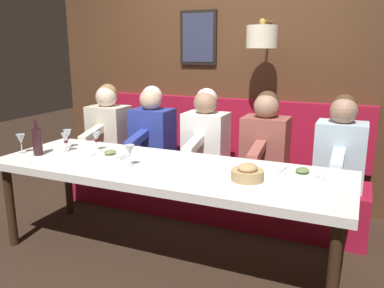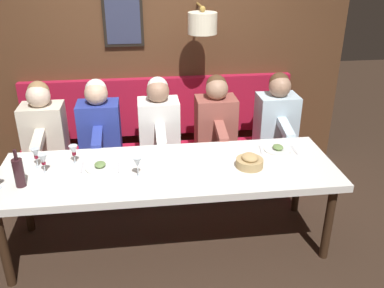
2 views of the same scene
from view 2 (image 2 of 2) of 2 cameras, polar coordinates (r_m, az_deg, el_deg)
ground_plane at (r=3.79m, az=-2.94°, el=-13.18°), size 12.00×12.00×0.00m
dining_table at (r=3.41m, az=-3.19°, el=-4.20°), size 0.90×2.71×0.74m
banquette_bench at (r=4.41m, az=-3.93°, el=-3.71°), size 0.52×2.91×0.45m
back_wall_panel at (r=4.54m, az=-4.81°, el=12.55°), size 0.59×4.11×2.90m
diner_nearest at (r=4.37m, az=11.51°, el=4.06°), size 0.60×0.40×0.79m
diner_near at (r=4.21m, az=3.28°, el=3.74°), size 0.60×0.40×0.79m
diner_middle at (r=4.15m, az=-4.54°, el=3.37°), size 0.60×0.40×0.79m
diner_far at (r=4.17m, az=-12.55°, el=2.92°), size 0.60×0.40×0.79m
diner_farthest at (r=4.25m, az=-19.62°, el=2.48°), size 0.60×0.40×0.79m
place_setting_0 at (r=3.73m, az=11.61°, el=-0.68°), size 0.24×0.32×0.05m
place_setting_1 at (r=3.45m, az=-12.39°, el=-3.00°), size 0.24×0.31×0.05m
wine_glass_0 at (r=3.23m, az=-7.44°, el=-2.57°), size 0.07×0.07×0.16m
wine_glass_1 at (r=3.45m, az=-19.63°, el=-2.07°), size 0.07×0.07×0.16m
wine_glass_3 at (r=3.53m, az=-15.82°, el=-0.92°), size 0.07×0.07×0.16m
wine_glass_4 at (r=3.57m, az=-20.52°, el=-1.30°), size 0.07×0.07×0.16m
wine_bottle at (r=3.33m, az=-22.53°, el=-3.57°), size 0.08×0.08×0.30m
bread_bowl at (r=3.41m, az=7.85°, el=-2.38°), size 0.22×0.22×0.12m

